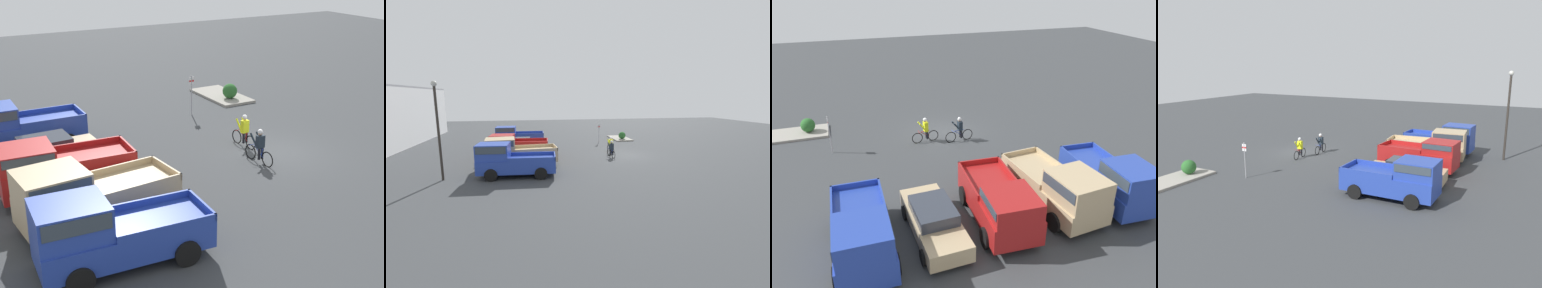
% 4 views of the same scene
% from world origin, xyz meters
% --- Properties ---
extents(ground_plane, '(80.00, 80.00, 0.00)m').
position_xyz_m(ground_plane, '(0.00, 0.00, 0.00)').
color(ground_plane, '#383A3D').
extents(pickup_truck_0, '(2.43, 5.41, 2.37)m').
position_xyz_m(pickup_truck_0, '(-5.00, 10.33, 1.21)').
color(pickup_truck_0, '#233D9E').
rests_on(pickup_truck_0, ground_plane).
extents(pickup_truck_1, '(2.65, 5.68, 2.32)m').
position_xyz_m(pickup_truck_1, '(-2.28, 10.10, 1.19)').
color(pickup_truck_1, tan).
rests_on(pickup_truck_1, ground_plane).
extents(pickup_truck_2, '(2.51, 5.19, 2.17)m').
position_xyz_m(pickup_truck_2, '(0.59, 10.20, 1.14)').
color(pickup_truck_2, maroon).
rests_on(pickup_truck_2, ground_plane).
extents(sedan_0, '(2.01, 4.74, 1.44)m').
position_xyz_m(sedan_0, '(3.37, 9.94, 0.72)').
color(sedan_0, tan).
rests_on(sedan_0, ground_plane).
extents(pickup_truck_3, '(2.32, 5.16, 2.28)m').
position_xyz_m(pickup_truck_3, '(6.17, 10.43, 1.17)').
color(pickup_truck_3, '#233D9E').
rests_on(pickup_truck_3, ground_plane).
extents(cyclist_0, '(1.74, 0.49, 1.61)m').
position_xyz_m(cyclist_0, '(1.47, 0.90, 0.79)').
color(cyclist_0, black).
rests_on(cyclist_0, ground_plane).
extents(cyclist_1, '(1.85, 0.49, 1.61)m').
position_xyz_m(cyclist_1, '(-0.58, 1.48, 0.79)').
color(cyclist_1, black).
rests_on(cyclist_1, ground_plane).
extents(fire_lane_sign, '(0.06, 0.30, 2.29)m').
position_xyz_m(fire_lane_sign, '(7.07, 0.65, 1.39)').
color(fire_lane_sign, '#9E9EA3').
rests_on(fire_lane_sign, ground_plane).
extents(lamppost, '(0.36, 0.36, 6.53)m').
position_xyz_m(lamppost, '(-5.03, 14.69, 3.85)').
color(lamppost, '#2D2823').
rests_on(lamppost, ground_plane).
extents(curb_island, '(4.34, 2.22, 0.15)m').
position_xyz_m(curb_island, '(9.41, -2.86, 0.07)').
color(curb_island, gray).
rests_on(curb_island, ground_plane).
extents(shrub, '(0.91, 0.91, 0.91)m').
position_xyz_m(shrub, '(8.44, -2.84, 0.61)').
color(shrub, '#286028').
rests_on(shrub, curb_island).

